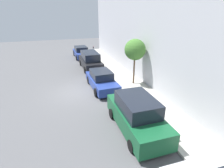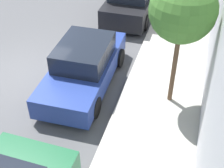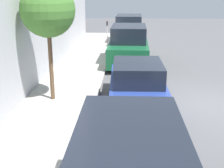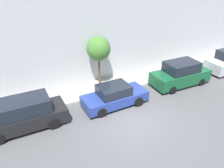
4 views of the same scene
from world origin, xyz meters
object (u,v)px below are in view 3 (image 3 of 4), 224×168
Objects in this scene: parked_suv_second at (128,46)px; parking_meter_near at (107,29)px; parked_sedan_third at (137,86)px; street_tree at (48,10)px; parked_suv_nearest at (129,30)px.

parked_suv_second is 3.35× the size of parking_meter_near.
parked_sedan_third is 1.16× the size of street_tree.
parked_suv_second is (0.01, 6.04, 0.00)m from parked_suv_nearest.
parked_suv_second is at bearing 104.27° from parking_meter_near.
parked_suv_nearest is at bearing -102.33° from street_tree.
parking_meter_near is 12.19m from street_tree.
parked_suv_second is 6.19m from parking_meter_near.
parking_meter_near is (1.52, -5.99, 0.10)m from parked_suv_second.
parked_sedan_third is at bearing 92.92° from parked_suv_second.
parking_meter_near is at bearing -81.38° from parked_sedan_third.
parked_suv_nearest reaches higher than parked_sedan_third.
parking_meter_near is at bearing 1.90° from parked_suv_nearest.
street_tree is (2.61, 5.96, 2.24)m from parked_suv_second.
parked_suv_second is 6.88m from street_tree.
parked_suv_nearest is 1.07× the size of parked_sedan_third.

